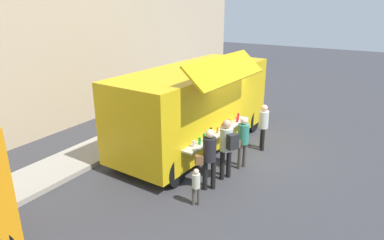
{
  "coord_description": "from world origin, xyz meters",
  "views": [
    {
      "loc": [
        -9.74,
        -3.9,
        4.9
      ],
      "look_at": [
        -0.94,
        1.43,
        1.3
      ],
      "focal_mm": 31.91,
      "sensor_mm": 36.0,
      "label": 1
    }
  ],
  "objects_px": {
    "customer_mid_with_backpack": "(227,144)",
    "child_near_queue": "(196,184)",
    "customer_front_ordering": "(243,138)",
    "food_truck_main": "(195,105)",
    "trash_bin": "(200,95)",
    "customer_extra_browsing": "(263,123)",
    "customer_rear_waiting": "(209,154)"
  },
  "relations": [
    {
      "from": "customer_mid_with_backpack",
      "to": "child_near_queue",
      "type": "relative_size",
      "value": 1.78
    },
    {
      "from": "customer_front_ordering",
      "to": "food_truck_main",
      "type": "bearing_deg",
      "value": 3.12
    },
    {
      "from": "customer_mid_with_backpack",
      "to": "child_near_queue",
      "type": "distance_m",
      "value": 1.7
    },
    {
      "from": "trash_bin",
      "to": "customer_extra_browsing",
      "type": "distance_m",
      "value": 5.64
    },
    {
      "from": "trash_bin",
      "to": "customer_mid_with_backpack",
      "type": "bearing_deg",
      "value": -144.28
    },
    {
      "from": "customer_mid_with_backpack",
      "to": "food_truck_main",
      "type": "bearing_deg",
      "value": -11.58
    },
    {
      "from": "customer_mid_with_backpack",
      "to": "customer_rear_waiting",
      "type": "bearing_deg",
      "value": 104.51
    },
    {
      "from": "customer_mid_with_backpack",
      "to": "child_near_queue",
      "type": "bearing_deg",
      "value": 114.23
    },
    {
      "from": "trash_bin",
      "to": "customer_extra_browsing",
      "type": "relative_size",
      "value": 0.64
    },
    {
      "from": "customer_rear_waiting",
      "to": "trash_bin",
      "type": "bearing_deg",
      "value": -12.08
    },
    {
      "from": "food_truck_main",
      "to": "customer_mid_with_backpack",
      "type": "distance_m",
      "value": 2.54
    },
    {
      "from": "child_near_queue",
      "to": "customer_rear_waiting",
      "type": "bearing_deg",
      "value": -24.61
    },
    {
      "from": "child_near_queue",
      "to": "customer_extra_browsing",
      "type": "bearing_deg",
      "value": -34.52
    },
    {
      "from": "customer_mid_with_backpack",
      "to": "customer_rear_waiting",
      "type": "distance_m",
      "value": 0.8
    },
    {
      "from": "food_truck_main",
      "to": "customer_rear_waiting",
      "type": "height_order",
      "value": "food_truck_main"
    },
    {
      "from": "food_truck_main",
      "to": "child_near_queue",
      "type": "relative_size",
      "value": 6.53
    },
    {
      "from": "customer_front_ordering",
      "to": "customer_rear_waiting",
      "type": "xyz_separation_m",
      "value": [
        -1.65,
        0.27,
        0.06
      ]
    },
    {
      "from": "trash_bin",
      "to": "customer_mid_with_backpack",
      "type": "xyz_separation_m",
      "value": [
        -5.98,
        -4.3,
        0.59
      ]
    },
    {
      "from": "trash_bin",
      "to": "customer_mid_with_backpack",
      "type": "relative_size",
      "value": 0.57
    },
    {
      "from": "food_truck_main",
      "to": "trash_bin",
      "type": "xyz_separation_m",
      "value": [
        4.45,
        2.32,
        -1.01
      ]
    },
    {
      "from": "trash_bin",
      "to": "child_near_queue",
      "type": "height_order",
      "value": "trash_bin"
    },
    {
      "from": "customer_front_ordering",
      "to": "child_near_queue",
      "type": "bearing_deg",
      "value": 106.89
    },
    {
      "from": "customer_extra_browsing",
      "to": "customer_rear_waiting",
      "type": "bearing_deg",
      "value": 56.97
    },
    {
      "from": "customer_mid_with_backpack",
      "to": "customer_extra_browsing",
      "type": "bearing_deg",
      "value": -67.18
    },
    {
      "from": "trash_bin",
      "to": "customer_rear_waiting",
      "type": "bearing_deg",
      "value": -148.5
    },
    {
      "from": "food_truck_main",
      "to": "child_near_queue",
      "type": "bearing_deg",
      "value": -145.78
    },
    {
      "from": "customer_mid_with_backpack",
      "to": "customer_extra_browsing",
      "type": "xyz_separation_m",
      "value": [
        2.54,
        -0.15,
        -0.14
      ]
    },
    {
      "from": "trash_bin",
      "to": "customer_mid_with_backpack",
      "type": "distance_m",
      "value": 7.39
    },
    {
      "from": "trash_bin",
      "to": "customer_extra_browsing",
      "type": "height_order",
      "value": "customer_extra_browsing"
    },
    {
      "from": "trash_bin",
      "to": "child_near_queue",
      "type": "bearing_deg",
      "value": -150.82
    },
    {
      "from": "food_truck_main",
      "to": "customer_extra_browsing",
      "type": "relative_size",
      "value": 4.1
    },
    {
      "from": "customer_extra_browsing",
      "to": "child_near_queue",
      "type": "height_order",
      "value": "customer_extra_browsing"
    }
  ]
}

